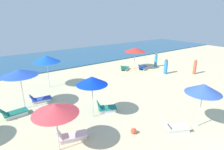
% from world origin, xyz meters
% --- Properties ---
extents(ocean, '(60.00, 11.34, 0.12)m').
position_xyz_m(ocean, '(0.00, 24.33, 0.06)').
color(ocean, '#26587F').
rests_on(ocean, ground_plane).
extents(umbrella_1, '(2.25, 2.25, 2.66)m').
position_xyz_m(umbrella_1, '(-5.78, 11.58, 2.47)').
color(umbrella_1, silver).
rests_on(umbrella_1, ground_plane).
extents(lounge_chair_1_0, '(1.56, 0.74, 0.70)m').
position_xyz_m(lounge_chair_1_0, '(-6.55, 10.80, 0.27)').
color(lounge_chair_1_0, silver).
rests_on(lounge_chair_1_0, ground_plane).
extents(lounge_chair_1_1, '(1.48, 0.71, 0.63)m').
position_xyz_m(lounge_chair_1_1, '(-4.68, 11.94, 0.23)').
color(lounge_chair_1_1, silver).
rests_on(lounge_chair_1_1, ground_plane).
extents(umbrella_2, '(2.17, 2.17, 2.74)m').
position_xyz_m(umbrella_2, '(-3.23, 14.38, 2.47)').
color(umbrella_2, silver).
rests_on(umbrella_2, ground_plane).
extents(umbrella_3, '(2.01, 2.01, 2.32)m').
position_xyz_m(umbrella_3, '(-5.40, 6.36, 2.10)').
color(umbrella_3, silver).
rests_on(umbrella_3, ground_plane).
extents(lounge_chair_3_0, '(1.58, 0.92, 0.77)m').
position_xyz_m(lounge_chair_3_0, '(-4.68, 6.73, 0.25)').
color(lounge_chair_3_0, silver).
rests_on(lounge_chair_3_0, ground_plane).
extents(umbrella_4, '(1.86, 1.86, 2.50)m').
position_xyz_m(umbrella_4, '(1.56, 3.75, 2.24)').
color(umbrella_4, silver).
rests_on(umbrella_4, ground_plane).
extents(lounge_chair_4_0, '(1.54, 1.18, 0.65)m').
position_xyz_m(lounge_chair_4_0, '(0.14, 4.20, 0.24)').
color(lounge_chair_4_0, silver).
rests_on(lounge_chair_4_0, ground_plane).
extents(umbrella_5, '(2.37, 2.37, 2.39)m').
position_xyz_m(umbrella_5, '(6.47, 14.37, 2.18)').
color(umbrella_5, silver).
rests_on(umbrella_5, ground_plane).
extents(lounge_chair_5_0, '(1.47, 1.23, 0.64)m').
position_xyz_m(lounge_chair_5_0, '(5.23, 14.59, 0.24)').
color(lounge_chair_5_0, silver).
rests_on(lounge_chair_5_0, ground_plane).
extents(lounge_chair_5_1, '(1.51, 1.13, 0.69)m').
position_xyz_m(lounge_chair_5_1, '(7.01, 13.57, 0.27)').
color(lounge_chair_5_1, silver).
rests_on(lounge_chair_5_1, ground_plane).
extents(umbrella_7, '(1.83, 1.83, 2.57)m').
position_xyz_m(umbrella_7, '(-2.65, 8.02, 2.32)').
color(umbrella_7, silver).
rests_on(umbrella_7, ground_plane).
extents(lounge_chair_7_0, '(1.40, 1.13, 0.69)m').
position_xyz_m(lounge_chair_7_0, '(-1.66, 8.14, 0.25)').
color(lounge_chair_7_0, silver).
rests_on(lounge_chair_7_0, ground_plane).
extents(beachgoer_0, '(0.49, 0.49, 1.60)m').
position_xyz_m(beachgoer_0, '(7.81, 11.08, 0.74)').
color(beachgoer_0, '#3580D9').
rests_on(beachgoer_0, ground_plane).
extents(beachgoer_1, '(0.41, 0.41, 1.66)m').
position_xyz_m(beachgoer_1, '(9.11, 13.58, 0.78)').
color(beachgoer_1, '#319DC8').
rests_on(beachgoer_1, ground_plane).
extents(beachgoer_2, '(0.42, 0.42, 1.61)m').
position_xyz_m(beachgoer_2, '(10.18, 9.28, 0.77)').
color(beachgoer_2, '#DB583A').
rests_on(beachgoer_2, ground_plane).
extents(beach_ball_0, '(0.30, 0.30, 0.30)m').
position_xyz_m(beach_ball_0, '(-1.80, 5.32, 0.15)').
color(beach_ball_0, '#E64429').
rests_on(beach_ball_0, ground_plane).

